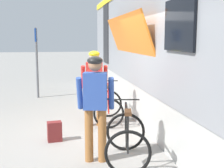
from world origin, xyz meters
TOP-DOWN VIEW (x-y plane):
  - ground_plane at (0.00, 0.00)m, footprint 80.00×80.00m
  - cyclist_near_in_red at (0.21, 0.59)m, footprint 0.64×0.37m
  - cyclist_far_in_blue at (-0.03, -1.48)m, footprint 0.65×0.39m
  - bicycle_near_red at (0.57, 0.79)m, footprint 0.87×1.17m
  - bicycle_far_black at (0.47, -1.61)m, footprint 0.90×1.19m
  - backpack_on_platform at (-0.72, -0.36)m, footprint 0.30×0.22m
  - platform_sign_post at (-1.33, 4.29)m, footprint 0.08×0.70m

SIDE VIEW (x-z plane):
  - ground_plane at x=0.00m, z-range 0.00..0.00m
  - backpack_on_platform at x=-0.72m, z-range 0.00..0.40m
  - bicycle_near_red at x=0.57m, z-range -0.09..0.89m
  - bicycle_far_black at x=0.47m, z-range -0.09..0.89m
  - cyclist_near_in_red at x=0.21m, z-range 0.17..1.94m
  - cyclist_far_in_blue at x=-0.03m, z-range 0.17..1.94m
  - platform_sign_post at x=-1.33m, z-range 0.42..2.82m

